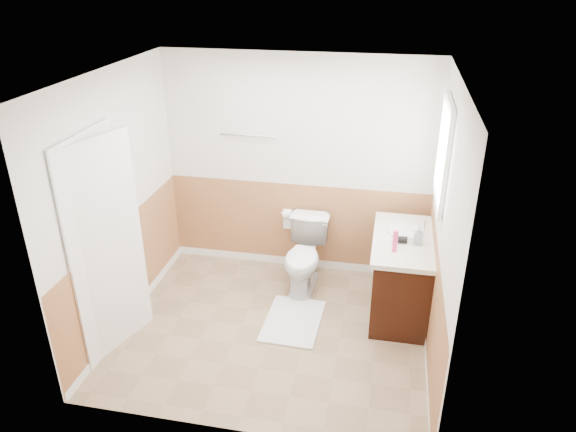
% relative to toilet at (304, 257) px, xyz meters
% --- Properties ---
extents(floor, '(3.00, 3.00, 0.00)m').
position_rel_toilet_xyz_m(floor, '(-0.17, -0.83, -0.39)').
color(floor, '#8C7051').
rests_on(floor, ground).
extents(ceiling, '(3.00, 3.00, 0.00)m').
position_rel_toilet_xyz_m(ceiling, '(-0.17, -0.83, 2.11)').
color(ceiling, white).
rests_on(ceiling, floor).
extents(wall_back, '(3.00, 0.00, 3.00)m').
position_rel_toilet_xyz_m(wall_back, '(-0.17, 0.47, 0.86)').
color(wall_back, silver).
rests_on(wall_back, floor).
extents(wall_front, '(3.00, 0.00, 3.00)m').
position_rel_toilet_xyz_m(wall_front, '(-0.17, -2.13, 0.86)').
color(wall_front, silver).
rests_on(wall_front, floor).
extents(wall_left, '(0.00, 3.00, 3.00)m').
position_rel_toilet_xyz_m(wall_left, '(-1.67, -0.83, 0.86)').
color(wall_left, silver).
rests_on(wall_left, floor).
extents(wall_right, '(0.00, 3.00, 3.00)m').
position_rel_toilet_xyz_m(wall_right, '(1.33, -0.83, 0.86)').
color(wall_right, silver).
rests_on(wall_right, floor).
extents(wainscot_back, '(3.00, 0.00, 3.00)m').
position_rel_toilet_xyz_m(wainscot_back, '(-0.17, 0.46, 0.11)').
color(wainscot_back, '#A76E42').
rests_on(wainscot_back, floor).
extents(wainscot_front, '(3.00, 0.00, 3.00)m').
position_rel_toilet_xyz_m(wainscot_front, '(-0.17, -2.12, 0.11)').
color(wainscot_front, '#A76E42').
rests_on(wainscot_front, floor).
extents(wainscot_left, '(0.00, 2.60, 2.60)m').
position_rel_toilet_xyz_m(wainscot_left, '(-1.66, -0.83, 0.11)').
color(wainscot_left, '#A76E42').
rests_on(wainscot_left, floor).
extents(wainscot_right, '(0.00, 2.60, 2.60)m').
position_rel_toilet_xyz_m(wainscot_right, '(1.32, -0.83, 0.11)').
color(wainscot_right, '#A76E42').
rests_on(wainscot_right, floor).
extents(toilet, '(0.46, 0.78, 0.78)m').
position_rel_toilet_xyz_m(toilet, '(0.00, 0.00, 0.00)').
color(toilet, white).
rests_on(toilet, floor).
extents(bath_mat, '(0.57, 0.81, 0.02)m').
position_rel_toilet_xyz_m(bath_mat, '(0.00, -0.66, -0.38)').
color(bath_mat, white).
rests_on(bath_mat, floor).
extents(vanity_cabinet, '(0.55, 1.10, 0.80)m').
position_rel_toilet_xyz_m(vanity_cabinet, '(1.04, -0.24, 0.01)').
color(vanity_cabinet, black).
rests_on(vanity_cabinet, floor).
extents(vanity_knob_left, '(0.03, 0.03, 0.03)m').
position_rel_toilet_xyz_m(vanity_knob_left, '(0.74, -0.34, 0.16)').
color(vanity_knob_left, silver).
rests_on(vanity_knob_left, vanity_cabinet).
extents(vanity_knob_right, '(0.03, 0.03, 0.03)m').
position_rel_toilet_xyz_m(vanity_knob_right, '(0.74, -0.14, 0.16)').
color(vanity_knob_right, '#BBBAC1').
rests_on(vanity_knob_right, vanity_cabinet).
extents(countertop, '(0.60, 1.15, 0.05)m').
position_rel_toilet_xyz_m(countertop, '(1.03, -0.24, 0.44)').
color(countertop, beige).
rests_on(countertop, vanity_cabinet).
extents(sink_basin, '(0.36, 0.36, 0.02)m').
position_rel_toilet_xyz_m(sink_basin, '(1.04, -0.09, 0.47)').
color(sink_basin, silver).
rests_on(sink_basin, countertop).
extents(faucet, '(0.02, 0.02, 0.14)m').
position_rel_toilet_xyz_m(faucet, '(1.22, -0.09, 0.53)').
color(faucet, silver).
rests_on(faucet, countertop).
extents(lotion_bottle, '(0.05, 0.05, 0.22)m').
position_rel_toilet_xyz_m(lotion_bottle, '(0.94, -0.53, 0.57)').
color(lotion_bottle, '#DF396D').
rests_on(lotion_bottle, countertop).
extents(soap_dispenser, '(0.09, 0.09, 0.18)m').
position_rel_toilet_xyz_m(soap_dispenser, '(1.16, -0.33, 0.55)').
color(soap_dispenser, gray).
rests_on(soap_dispenser, countertop).
extents(hair_dryer_body, '(0.14, 0.07, 0.07)m').
position_rel_toilet_xyz_m(hair_dryer_body, '(0.99, -0.34, 0.50)').
color(hair_dryer_body, black).
rests_on(hair_dryer_body, countertop).
extents(hair_dryer_handle, '(0.03, 0.03, 0.07)m').
position_rel_toilet_xyz_m(hair_dryer_handle, '(0.96, -0.35, 0.47)').
color(hair_dryer_handle, black).
rests_on(hair_dryer_handle, countertop).
extents(mirror_panel, '(0.02, 0.35, 0.90)m').
position_rel_toilet_xyz_m(mirror_panel, '(1.31, 0.27, 1.16)').
color(mirror_panel, silver).
rests_on(mirror_panel, wall_right).
extents(window_frame, '(0.04, 0.80, 1.00)m').
position_rel_toilet_xyz_m(window_frame, '(1.30, -0.24, 1.36)').
color(window_frame, white).
rests_on(window_frame, wall_right).
extents(window_glass, '(0.01, 0.70, 0.90)m').
position_rel_toilet_xyz_m(window_glass, '(1.32, -0.24, 1.36)').
color(window_glass, white).
rests_on(window_glass, wall_right).
extents(door, '(0.29, 0.78, 2.04)m').
position_rel_toilet_xyz_m(door, '(-1.57, -1.28, 0.63)').
color(door, white).
rests_on(door, wall_left).
extents(door_frame, '(0.02, 0.92, 2.10)m').
position_rel_toilet_xyz_m(door_frame, '(-1.65, -1.28, 0.64)').
color(door_frame, white).
rests_on(door_frame, wall_left).
extents(door_knob, '(0.06, 0.06, 0.06)m').
position_rel_toilet_xyz_m(door_knob, '(-1.51, -0.95, 0.56)').
color(door_knob, silver).
rests_on(door_knob, door).
extents(towel_bar, '(0.62, 0.02, 0.02)m').
position_rel_toilet_xyz_m(towel_bar, '(-0.72, 0.42, 1.21)').
color(towel_bar, silver).
rests_on(towel_bar, wall_back).
extents(tp_holder_bar, '(0.14, 0.02, 0.02)m').
position_rel_toilet_xyz_m(tp_holder_bar, '(-0.27, 0.40, 0.31)').
color(tp_holder_bar, silver).
rests_on(tp_holder_bar, wall_back).
extents(tp_roll, '(0.10, 0.11, 0.11)m').
position_rel_toilet_xyz_m(tp_roll, '(-0.27, 0.40, 0.31)').
color(tp_roll, white).
rests_on(tp_roll, tp_holder_bar).
extents(tp_sheet, '(0.10, 0.01, 0.16)m').
position_rel_toilet_xyz_m(tp_sheet, '(-0.27, 0.40, 0.20)').
color(tp_sheet, white).
rests_on(tp_sheet, tp_roll).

